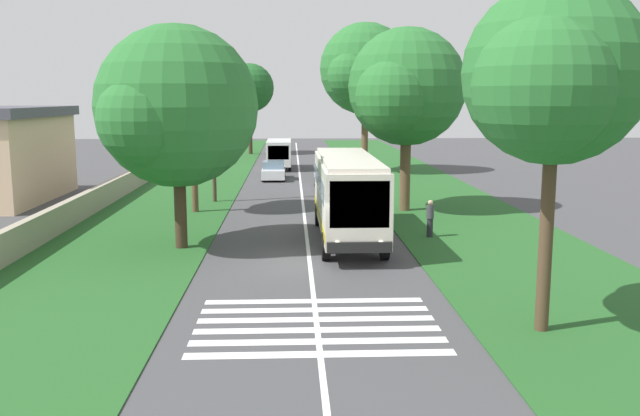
{
  "coord_description": "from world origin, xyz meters",
  "views": [
    {
      "loc": [
        -25.49,
        0.69,
        6.33
      ],
      "look_at": [
        3.58,
        -0.54,
        1.6
      ],
      "focal_mm": 38.47,
      "sensor_mm": 36.0,
      "label": 1
    }
  ],
  "objects_px": {
    "coach_bus": "(347,192)",
    "roadside_tree_left_1": "(174,110)",
    "roadside_tree_left_0": "(248,89)",
    "pedestrian": "(430,218)",
    "utility_pole": "(213,126)",
    "trailing_minibus_0": "(279,152)",
    "roadside_tree_left_2": "(188,88)",
    "roadside_tree_right_1": "(404,90)",
    "roadside_tree_right_2": "(363,71)",
    "trailing_car_1": "(274,171)",
    "trailing_car_0": "(328,179)",
    "roadside_tree_right_0": "(550,79)"
  },
  "relations": [
    {
      "from": "trailing_car_1",
      "to": "trailing_minibus_0",
      "type": "bearing_deg",
      "value": -2.12
    },
    {
      "from": "trailing_car_0",
      "to": "roadside_tree_left_2",
      "type": "distance_m",
      "value": 14.15
    },
    {
      "from": "roadside_tree_left_0",
      "to": "roadside_tree_left_1",
      "type": "xyz_separation_m",
      "value": [
        -47.89,
        0.12,
        -1.32
      ]
    },
    {
      "from": "utility_pole",
      "to": "trailing_car_0",
      "type": "bearing_deg",
      "value": -49.99
    },
    {
      "from": "roadside_tree_left_1",
      "to": "pedestrian",
      "type": "height_order",
      "value": "roadside_tree_left_1"
    },
    {
      "from": "roadside_tree_left_1",
      "to": "roadside_tree_right_0",
      "type": "xyz_separation_m",
      "value": [
        -11.03,
        -11.41,
        0.97
      ]
    },
    {
      "from": "roadside_tree_right_1",
      "to": "roadside_tree_right_2",
      "type": "distance_m",
      "value": 19.71
    },
    {
      "from": "utility_pole",
      "to": "coach_bus",
      "type": "bearing_deg",
      "value": -147.81
    },
    {
      "from": "trailing_car_0",
      "to": "trailing_car_1",
      "type": "height_order",
      "value": "same"
    },
    {
      "from": "trailing_car_0",
      "to": "pedestrian",
      "type": "bearing_deg",
      "value": -167.8
    },
    {
      "from": "roadside_tree_left_1",
      "to": "roadside_tree_right_1",
      "type": "xyz_separation_m",
      "value": [
        9.07,
        -10.95,
        0.9
      ]
    },
    {
      "from": "roadside_tree_right_2",
      "to": "utility_pole",
      "type": "height_order",
      "value": "roadside_tree_right_2"
    },
    {
      "from": "roadside_tree_left_1",
      "to": "roadside_tree_right_1",
      "type": "height_order",
      "value": "roadside_tree_right_1"
    },
    {
      "from": "roadside_tree_left_0",
      "to": "roadside_tree_left_2",
      "type": "bearing_deg",
      "value": 178.78
    },
    {
      "from": "coach_bus",
      "to": "trailing_car_0",
      "type": "distance_m",
      "value": 17.47
    },
    {
      "from": "roadside_tree_left_0",
      "to": "utility_pole",
      "type": "bearing_deg",
      "value": -180.0
    },
    {
      "from": "roadside_tree_right_2",
      "to": "pedestrian",
      "type": "xyz_separation_m",
      "value": [
        -27.01,
        -0.26,
        -7.52
      ]
    },
    {
      "from": "roadside_tree_right_1",
      "to": "pedestrian",
      "type": "xyz_separation_m",
      "value": [
        -7.38,
        -0.1,
        -5.81
      ]
    },
    {
      "from": "trailing_minibus_0",
      "to": "roadside_tree_right_0",
      "type": "height_order",
      "value": "roadside_tree_right_0"
    },
    {
      "from": "roadside_tree_right_0",
      "to": "roadside_tree_right_2",
      "type": "xyz_separation_m",
      "value": [
        39.73,
        0.62,
        1.64
      ]
    },
    {
      "from": "trailing_minibus_0",
      "to": "roadside_tree_left_2",
      "type": "bearing_deg",
      "value": 169.14
    },
    {
      "from": "trailing_car_1",
      "to": "roadside_tree_left_1",
      "type": "distance_m",
      "value": 25.03
    },
    {
      "from": "roadside_tree_left_1",
      "to": "pedestrian",
      "type": "xyz_separation_m",
      "value": [
        1.69,
        -11.05,
        -4.91
      ]
    },
    {
      "from": "coach_bus",
      "to": "roadside_tree_right_2",
      "type": "relative_size",
      "value": 0.91
    },
    {
      "from": "trailing_car_1",
      "to": "roadside_tree_right_0",
      "type": "bearing_deg",
      "value": -167.24
    },
    {
      "from": "roadside_tree_left_2",
      "to": "roadside_tree_right_2",
      "type": "height_order",
      "value": "roadside_tree_right_2"
    },
    {
      "from": "roadside_tree_right_2",
      "to": "utility_pole",
      "type": "xyz_separation_m",
      "value": [
        -15.84,
        10.67,
        -3.79
      ]
    },
    {
      "from": "utility_pole",
      "to": "roadside_tree_right_2",
      "type": "bearing_deg",
      "value": -33.97
    },
    {
      "from": "trailing_car_1",
      "to": "trailing_minibus_0",
      "type": "relative_size",
      "value": 0.72
    },
    {
      "from": "trailing_car_1",
      "to": "roadside_tree_right_2",
      "type": "xyz_separation_m",
      "value": [
        4.45,
        -7.37,
        7.76
      ]
    },
    {
      "from": "trailing_car_1",
      "to": "pedestrian",
      "type": "distance_m",
      "value": 23.82
    },
    {
      "from": "coach_bus",
      "to": "roadside_tree_left_1",
      "type": "distance_m",
      "value": 8.28
    },
    {
      "from": "roadside_tree_left_0",
      "to": "pedestrian",
      "type": "distance_m",
      "value": 47.89
    },
    {
      "from": "trailing_minibus_0",
      "to": "utility_pole",
      "type": "relative_size",
      "value": 0.67
    },
    {
      "from": "roadside_tree_left_0",
      "to": "roadside_tree_left_1",
      "type": "distance_m",
      "value": 47.91
    },
    {
      "from": "roadside_tree_right_2",
      "to": "coach_bus",
      "type": "bearing_deg",
      "value": 172.62
    },
    {
      "from": "trailing_car_1",
      "to": "roadside_tree_left_2",
      "type": "distance_m",
      "value": 16.93
    },
    {
      "from": "coach_bus",
      "to": "roadside_tree_right_1",
      "type": "distance_m",
      "value": 9.57
    },
    {
      "from": "roadside_tree_left_1",
      "to": "roadside_tree_left_2",
      "type": "distance_m",
      "value": 9.11
    },
    {
      "from": "coach_bus",
      "to": "pedestrian",
      "type": "bearing_deg",
      "value": -87.23
    },
    {
      "from": "trailing_car_1",
      "to": "roadside_tree_left_1",
      "type": "height_order",
      "value": "roadside_tree_left_1"
    },
    {
      "from": "roadside_tree_left_0",
      "to": "roadside_tree_right_2",
      "type": "bearing_deg",
      "value": -150.92
    },
    {
      "from": "coach_bus",
      "to": "roadside_tree_left_2",
      "type": "xyz_separation_m",
      "value": [
        7.52,
        7.98,
        4.65
      ]
    },
    {
      "from": "trailing_car_0",
      "to": "trailing_minibus_0",
      "type": "relative_size",
      "value": 0.72
    },
    {
      "from": "coach_bus",
      "to": "utility_pole",
      "type": "relative_size",
      "value": 1.26
    },
    {
      "from": "roadside_tree_left_1",
      "to": "roadside_tree_right_2",
      "type": "bearing_deg",
      "value": -20.6
    },
    {
      "from": "trailing_car_0",
      "to": "roadside_tree_right_0",
      "type": "bearing_deg",
      "value": -172.25
    },
    {
      "from": "trailing_car_0",
      "to": "pedestrian",
      "type": "relative_size",
      "value": 2.54
    },
    {
      "from": "trailing_car_0",
      "to": "roadside_tree_right_1",
      "type": "height_order",
      "value": "roadside_tree_right_1"
    },
    {
      "from": "coach_bus",
      "to": "utility_pole",
      "type": "bearing_deg",
      "value": 32.19
    }
  ]
}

